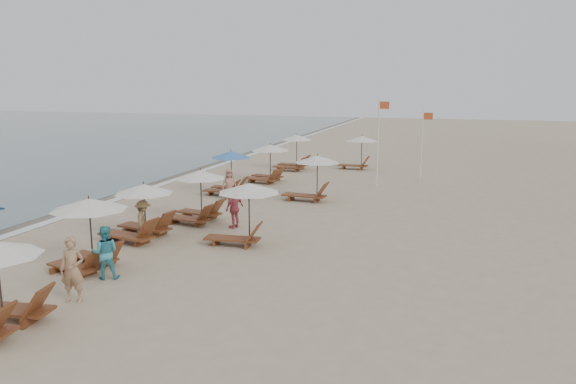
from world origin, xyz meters
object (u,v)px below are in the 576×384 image
(inland_station_2, at_px, (358,149))
(beachgoer_near, at_px, (72,270))
(lounger_station_1, at_px, (86,231))
(lounger_station_5, at_px, (267,163))
(beachgoer_far_a, at_px, (234,208))
(lounger_station_2, at_px, (138,214))
(inland_station_0, at_px, (242,207))
(beachgoer_mid_a, at_px, (105,252))
(flag_pole_near, at_px, (379,138))
(beachgoer_mid_b, at_px, (143,221))
(lounger_station_6, at_px, (293,154))
(lounger_station_3, at_px, (196,197))
(beachgoer_far_b, at_px, (229,184))
(inland_station_1, at_px, (311,175))
(lounger_station_4, at_px, (227,173))

(inland_station_2, height_order, beachgoer_near, inland_station_2)
(lounger_station_1, height_order, inland_station_2, lounger_station_1)
(lounger_station_5, xyz_separation_m, beachgoer_far_a, (2.31, -10.22, -0.30))
(lounger_station_2, bearing_deg, inland_station_0, 7.18)
(beachgoer_mid_a, bearing_deg, flag_pole_near, -133.14)
(beachgoer_mid_b, bearing_deg, beachgoer_near, 168.27)
(lounger_station_1, xyz_separation_m, lounger_station_6, (0.14, 21.09, -0.20))
(lounger_station_3, relative_size, lounger_station_6, 0.98)
(beachgoer_near, bearing_deg, lounger_station_1, 103.80)
(beachgoer_far_b, height_order, flag_pole_near, flag_pole_near)
(inland_station_0, distance_m, beachgoer_mid_a, 5.14)
(inland_station_1, bearing_deg, lounger_station_2, -116.67)
(lounger_station_6, relative_size, beachgoer_mid_a, 1.61)
(lounger_station_4, relative_size, beachgoer_mid_a, 1.52)
(lounger_station_6, xyz_separation_m, inland_station_0, (3.39, -17.15, 0.32))
(lounger_station_3, distance_m, inland_station_0, 3.97)
(flag_pole_near, bearing_deg, beachgoer_far_a, -110.97)
(lounger_station_5, distance_m, flag_pole_near, 6.61)
(lounger_station_3, height_order, inland_station_0, inland_station_0)
(lounger_station_1, relative_size, inland_station_0, 0.93)
(inland_station_0, distance_m, inland_station_1, 8.02)
(lounger_station_5, distance_m, beachgoer_near, 18.55)
(inland_station_1, relative_size, flag_pole_near, 0.58)
(lounger_station_1, bearing_deg, inland_station_0, 48.12)
(lounger_station_1, relative_size, lounger_station_4, 1.03)
(lounger_station_3, distance_m, beachgoer_mid_b, 3.31)
(lounger_station_6, height_order, beachgoer_far_a, lounger_station_6)
(lounger_station_5, bearing_deg, lounger_station_1, -90.19)
(lounger_station_2, height_order, lounger_station_5, lounger_station_5)
(beachgoer_mid_a, distance_m, beachgoer_far_a, 6.66)
(inland_station_0, xyz_separation_m, beachgoer_mid_b, (-3.54, -0.77, -0.59))
(lounger_station_2, xyz_separation_m, beachgoer_far_a, (2.76, 2.57, -0.13))
(beachgoer_near, bearing_deg, beachgoer_far_b, 79.99)
(inland_station_0, bearing_deg, beachgoer_far_a, 119.43)
(beachgoer_mid_b, bearing_deg, beachgoer_far_a, -64.87)
(lounger_station_4, bearing_deg, lounger_station_3, -78.81)
(lounger_station_5, xyz_separation_m, lounger_station_6, (0.09, 4.86, -0.07))
(lounger_station_2, relative_size, beachgoer_far_b, 1.77)
(lounger_station_1, height_order, lounger_station_2, lounger_station_1)
(lounger_station_6, xyz_separation_m, inland_station_2, (4.07, 1.68, 0.31))
(lounger_station_6, bearing_deg, flag_pole_near, -34.93)
(flag_pole_near, bearing_deg, inland_station_2, 110.21)
(beachgoer_mid_b, bearing_deg, lounger_station_2, 29.14)
(inland_station_1, relative_size, beachgoer_far_b, 1.86)
(beachgoer_mid_b, height_order, beachgoer_far_b, beachgoer_mid_b)
(lounger_station_3, xyz_separation_m, beachgoer_mid_b, (-0.46, -3.27, -0.27))
(beachgoer_near, height_order, beachgoer_mid_a, beachgoer_near)
(beachgoer_far_a, bearing_deg, inland_station_0, 48.23)
(lounger_station_6, xyz_separation_m, beachgoer_mid_a, (0.87, -21.60, -0.25))
(inland_station_0, relative_size, beachgoer_mid_b, 1.74)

